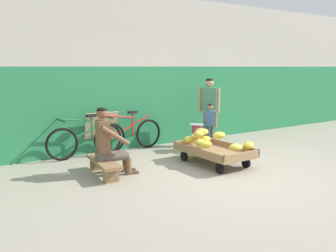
{
  "coord_description": "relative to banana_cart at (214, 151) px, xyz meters",
  "views": [
    {
      "loc": [
        -4.08,
        -4.15,
        1.79
      ],
      "look_at": [
        -0.63,
        1.15,
        0.75
      ],
      "focal_mm": 38.74,
      "sensor_mm": 36.0,
      "label": 1
    }
  ],
  "objects": [
    {
      "name": "banana_cart",
      "position": [
        0.0,
        0.0,
        0.0
      ],
      "size": [
        0.86,
        1.45,
        0.36
      ],
      "color": "#99754C",
      "rests_on": "ground"
    },
    {
      "name": "banana_pile",
      "position": [
        -0.07,
        0.06,
        0.22
      ],
      "size": [
        0.89,
        1.38,
        0.26
      ],
      "color": "gold",
      "rests_on": "banana_cart"
    },
    {
      "name": "plastic_crate",
      "position": [
        0.36,
        1.0,
        -0.09
      ],
      "size": [
        0.36,
        0.28,
        0.3
      ],
      "color": "gold",
      "rests_on": "ground"
    },
    {
      "name": "vendor_seated",
      "position": [
        -1.91,
        0.43,
        0.33
      ],
      "size": [
        0.72,
        0.55,
        1.14
      ],
      "color": "brown",
      "rests_on": "ground"
    },
    {
      "name": "bicycle_near_left",
      "position": [
        -1.77,
        1.79,
        0.11
      ],
      "size": [
        1.66,
        0.48,
        0.86
      ],
      "color": "black",
      "rests_on": "ground"
    },
    {
      "name": "low_bench",
      "position": [
        -2.0,
        0.44,
        -0.04
      ],
      "size": [
        0.41,
        1.13,
        0.27
      ],
      "color": "olive",
      "rests_on": "ground"
    },
    {
      "name": "bicycle_far_left",
      "position": [
        -0.83,
        1.82,
        0.11
      ],
      "size": [
        1.66,
        0.48,
        0.86
      ],
      "color": "black",
      "rests_on": "ground"
    },
    {
      "name": "weighing_scale",
      "position": [
        0.36,
        1.0,
        0.21
      ],
      "size": [
        0.3,
        0.3,
        0.29
      ],
      "color": "#28282D",
      "rests_on": "plastic_crate"
    },
    {
      "name": "sign_board",
      "position": [
        -1.39,
        2.01,
        0.19
      ],
      "size": [
        0.7,
        0.28,
        0.87
      ],
      "color": "#C6B289",
      "rests_on": "ground"
    },
    {
      "name": "shopping_bag",
      "position": [
        0.32,
        0.64,
        -0.12
      ],
      "size": [
        0.18,
        0.12,
        0.24
      ],
      "primitive_type": "cube",
      "color": "#D13D4C",
      "rests_on": "ground"
    },
    {
      "name": "back_wall",
      "position": [
        -0.19,
        2.18,
        1.43
      ],
      "size": [
        16.0,
        0.3,
        3.34
      ],
      "color": "#287F4C",
      "rests_on": "ground"
    },
    {
      "name": "customer_adult",
      "position": [
        0.97,
        1.34,
        0.71
      ],
      "size": [
        0.37,
        0.37,
        1.53
      ],
      "color": "brown",
      "rests_on": "ground"
    },
    {
      "name": "ground_plane",
      "position": [
        -0.19,
        -0.85,
        -0.24
      ],
      "size": [
        80.0,
        80.0,
        0.0
      ],
      "primitive_type": "plane",
      "color": "gray"
    },
    {
      "name": "customer_child",
      "position": [
        0.73,
        1.01,
        0.38
      ],
      "size": [
        0.22,
        0.28,
        1.0
      ],
      "color": "#38425B",
      "rests_on": "ground"
    }
  ]
}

